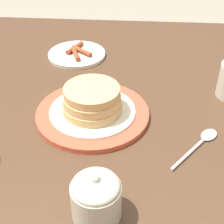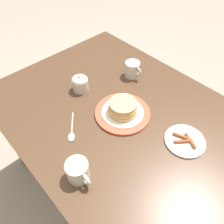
{
  "view_description": "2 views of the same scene",
  "coord_description": "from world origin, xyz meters",
  "px_view_note": "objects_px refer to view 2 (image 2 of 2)",
  "views": [
    {
      "loc": [
        -0.6,
        -0.09,
        1.2
      ],
      "look_at": [
        0.01,
        -0.05,
        0.75
      ],
      "focal_mm": 55.0,
      "sensor_mm": 36.0,
      "label": 1
    },
    {
      "loc": [
        0.5,
        -0.5,
        1.5
      ],
      "look_at": [
        0.01,
        -0.05,
        0.75
      ],
      "focal_mm": 35.0,
      "sensor_mm": 36.0,
      "label": 2
    }
  ],
  "objects_px": {
    "side_plate_bacon": "(185,141)",
    "creamer_pitcher": "(132,69)",
    "spoon": "(72,132)",
    "coffee_mug": "(78,171)",
    "pancake_plate": "(122,110)",
    "sugar_bowl": "(80,83)"
  },
  "relations": [
    {
      "from": "sugar_bowl",
      "to": "creamer_pitcher",
      "type": "bearing_deg",
      "value": 70.19
    },
    {
      "from": "side_plate_bacon",
      "to": "spoon",
      "type": "bearing_deg",
      "value": -138.62
    },
    {
      "from": "creamer_pitcher",
      "to": "sugar_bowl",
      "type": "distance_m",
      "value": 0.3
    },
    {
      "from": "coffee_mug",
      "to": "creamer_pitcher",
      "type": "bearing_deg",
      "value": 115.89
    },
    {
      "from": "coffee_mug",
      "to": "pancake_plate",
      "type": "bearing_deg",
      "value": 108.4
    },
    {
      "from": "sugar_bowl",
      "to": "spoon",
      "type": "xyz_separation_m",
      "value": [
        0.2,
        -0.2,
        -0.04
      ]
    },
    {
      "from": "side_plate_bacon",
      "to": "coffee_mug",
      "type": "distance_m",
      "value": 0.46
    },
    {
      "from": "coffee_mug",
      "to": "spoon",
      "type": "height_order",
      "value": "coffee_mug"
    },
    {
      "from": "creamer_pitcher",
      "to": "spoon",
      "type": "height_order",
      "value": "creamer_pitcher"
    },
    {
      "from": "pancake_plate",
      "to": "side_plate_bacon",
      "type": "height_order",
      "value": "pancake_plate"
    },
    {
      "from": "creamer_pitcher",
      "to": "sugar_bowl",
      "type": "xyz_separation_m",
      "value": [
        -0.1,
        -0.28,
        -0.0
      ]
    },
    {
      "from": "pancake_plate",
      "to": "creamer_pitcher",
      "type": "xyz_separation_m",
      "value": [
        -0.17,
        0.24,
        0.02
      ]
    },
    {
      "from": "pancake_plate",
      "to": "sugar_bowl",
      "type": "height_order",
      "value": "sugar_bowl"
    },
    {
      "from": "side_plate_bacon",
      "to": "coffee_mug",
      "type": "height_order",
      "value": "coffee_mug"
    },
    {
      "from": "spoon",
      "to": "pancake_plate",
      "type": "bearing_deg",
      "value": 72.56
    },
    {
      "from": "side_plate_bacon",
      "to": "spoon",
      "type": "relative_size",
      "value": 1.25
    },
    {
      "from": "side_plate_bacon",
      "to": "sugar_bowl",
      "type": "xyz_separation_m",
      "value": [
        -0.56,
        -0.12,
        0.04
      ]
    },
    {
      "from": "side_plate_bacon",
      "to": "creamer_pitcher",
      "type": "xyz_separation_m",
      "value": [
        -0.46,
        0.16,
        0.04
      ]
    },
    {
      "from": "pancake_plate",
      "to": "side_plate_bacon",
      "type": "xyz_separation_m",
      "value": [
        0.29,
        0.08,
        -0.02
      ]
    },
    {
      "from": "pancake_plate",
      "to": "spoon",
      "type": "bearing_deg",
      "value": -107.44
    },
    {
      "from": "creamer_pitcher",
      "to": "sugar_bowl",
      "type": "bearing_deg",
      "value": -109.81
    },
    {
      "from": "side_plate_bacon",
      "to": "coffee_mug",
      "type": "xyz_separation_m",
      "value": [
        -0.18,
        -0.42,
        0.04
      ]
    }
  ]
}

